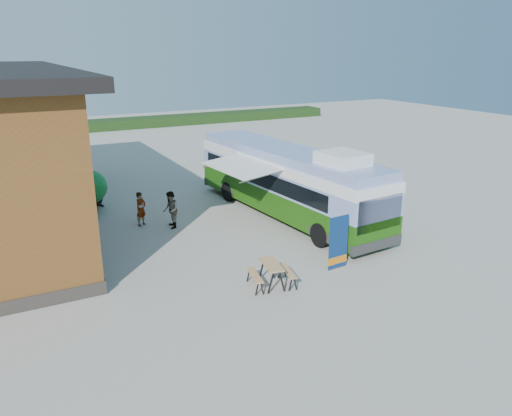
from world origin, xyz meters
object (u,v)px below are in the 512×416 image
slurry_tanker (73,181)px  banner (338,247)px  bus (287,179)px  person_a (141,209)px  person_b (171,210)px  picnic_table (272,269)px

slurry_tanker → banner: bearing=-78.7°
banner → slurry_tanker: bearing=114.4°
bus → banner: (-1.58, -6.56, -1.04)m
banner → person_a: bearing=117.9°
person_b → banner: bearing=41.2°
bus → person_b: (-5.91, 0.98, -1.03)m
picnic_table → person_b: bearing=110.7°
banner → slurry_tanker: slurry_tanker is taller
person_b → picnic_table: bearing=20.7°
person_a → banner: bearing=-90.6°
banner → picnic_table: banner is taller
bus → picnic_table: 8.25m
picnic_table → person_a: bearing=116.9°
banner → bus: bearing=71.7°
bus → slurry_tanker: 11.99m
person_a → person_b: 1.57m
banner → picnic_table: size_ratio=1.23×
person_a → person_b: (1.17, -1.04, 0.07)m
picnic_table → person_b: person_b is taller
bus → banner: 6.82m
picnic_table → person_a: size_ratio=1.06×
person_a → slurry_tanker: bearing=79.9°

